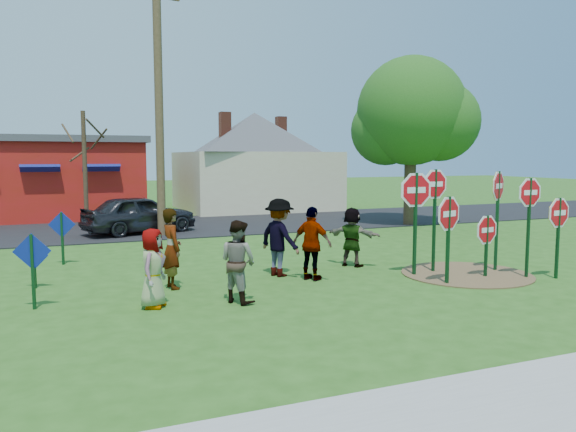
% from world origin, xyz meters
% --- Properties ---
extents(ground, '(120.00, 120.00, 0.00)m').
position_xyz_m(ground, '(0.00, 0.00, 0.00)').
color(ground, '#285418').
rests_on(ground, ground).
extents(sidewalk, '(22.00, 1.80, 0.08)m').
position_xyz_m(sidewalk, '(0.00, -7.20, 0.04)').
color(sidewalk, '#9E9E99').
rests_on(sidewalk, ground).
extents(road, '(120.00, 7.50, 0.04)m').
position_xyz_m(road, '(0.00, 11.50, 0.02)').
color(road, black).
rests_on(road, ground).
extents(dirt_patch, '(3.20, 3.20, 0.03)m').
position_xyz_m(dirt_patch, '(4.50, -1.00, 0.01)').
color(dirt_patch, brown).
rests_on(dirt_patch, ground).
extents(red_building, '(9.40, 7.69, 3.90)m').
position_xyz_m(red_building, '(-5.50, 17.99, 1.97)').
color(red_building, '#A31E10').
rests_on(red_building, ground).
extents(cream_house, '(9.40, 9.40, 6.50)m').
position_xyz_m(cream_house, '(5.50, 18.00, 2.92)').
color(cream_house, beige).
rests_on(cream_house, ground).
extents(stop_sign_a, '(1.05, 0.33, 2.18)m').
position_xyz_m(stop_sign_a, '(3.36, -1.68, 1.48)').
color(stop_sign_a, '#103C1B').
rests_on(stop_sign_a, ground).
extents(stop_sign_b, '(1.02, 0.13, 2.76)m').
position_xyz_m(stop_sign_b, '(3.92, -0.42, 2.00)').
color(stop_sign_b, '#103C1B').
rests_on(stop_sign_b, ground).
extents(stop_sign_c, '(0.95, 0.06, 2.56)m').
position_xyz_m(stop_sign_c, '(5.57, -1.88, 1.80)').
color(stop_sign_c, '#103C1B').
rests_on(stop_sign_c, ground).
extents(stop_sign_d, '(0.92, 0.50, 2.71)m').
position_xyz_m(stop_sign_d, '(5.49, -0.92, 1.96)').
color(stop_sign_d, '#103C1B').
rests_on(stop_sign_d, ground).
extents(stop_sign_e, '(0.96, 0.18, 1.65)m').
position_xyz_m(stop_sign_e, '(4.72, -1.42, 1.08)').
color(stop_sign_e, '#103C1B').
rests_on(stop_sign_e, ground).
extents(stop_sign_f, '(0.99, 0.13, 2.09)m').
position_xyz_m(stop_sign_f, '(6.21, -2.18, 1.46)').
color(stop_sign_f, '#103C1B').
rests_on(stop_sign_f, ground).
extents(stop_sign_g, '(1.16, 0.09, 2.70)m').
position_xyz_m(stop_sign_g, '(3.24, -0.57, 1.88)').
color(stop_sign_g, '#103C1B').
rests_on(stop_sign_g, ground).
extents(blue_diamond_b, '(0.69, 0.16, 1.48)m').
position_xyz_m(blue_diamond_b, '(-5.38, -0.37, 0.92)').
color(blue_diamond_b, '#103C1B').
rests_on(blue_diamond_b, ground).
extents(blue_diamond_c, '(0.60, 0.25, 1.06)m').
position_xyz_m(blue_diamond_c, '(-5.42, 1.52, 0.64)').
color(blue_diamond_c, '#103C1B').
rests_on(blue_diamond_c, ground).
extents(blue_diamond_d, '(0.70, 0.21, 1.46)m').
position_xyz_m(blue_diamond_d, '(-4.80, 4.28, 0.91)').
color(blue_diamond_d, '#103C1B').
rests_on(blue_diamond_d, ground).
extents(person_a, '(0.80, 0.91, 1.56)m').
position_xyz_m(person_a, '(-3.23, -1.12, 0.78)').
color(person_a, '#3F4396').
rests_on(person_a, ground).
extents(person_b, '(0.52, 0.71, 1.80)m').
position_xyz_m(person_b, '(-2.58, 0.34, 0.90)').
color(person_b, '#297864').
rests_on(person_b, ground).
extents(person_c, '(0.95, 1.02, 1.67)m').
position_xyz_m(person_c, '(-1.58, -1.37, 0.84)').
color(person_c, brown).
rests_on(person_c, ground).
extents(person_d, '(1.11, 1.41, 1.92)m').
position_xyz_m(person_d, '(0.13, 0.66, 0.96)').
color(person_d, '#38393D').
rests_on(person_d, ground).
extents(person_e, '(0.94, 1.10, 1.76)m').
position_xyz_m(person_e, '(0.66, -0.10, 0.88)').
color(person_e, '#4E2B53').
rests_on(person_e, ground).
extents(person_f, '(1.28, 1.46, 1.60)m').
position_xyz_m(person_f, '(2.38, 1.06, 0.80)').
color(person_f, '#18482F').
rests_on(person_f, ground).
extents(suv, '(4.58, 2.92, 1.45)m').
position_xyz_m(suv, '(-2.00, 9.81, 0.77)').
color(suv, '#2E2E33').
rests_on(suv, road).
extents(utility_pole, '(2.39, 0.64, 9.88)m').
position_xyz_m(utility_pole, '(-1.31, 8.95, 5.20)').
color(utility_pole, '#4C3823').
rests_on(utility_pole, ground).
extents(leafy_tree, '(5.05, 4.61, 7.18)m').
position_xyz_m(leafy_tree, '(9.26, 8.21, 4.62)').
color(leafy_tree, '#382819').
rests_on(leafy_tree, ground).
extents(bare_tree_east, '(1.80, 1.80, 4.80)m').
position_xyz_m(bare_tree_east, '(-3.78, 12.43, 3.10)').
color(bare_tree_east, '#382819').
rests_on(bare_tree_east, ground).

